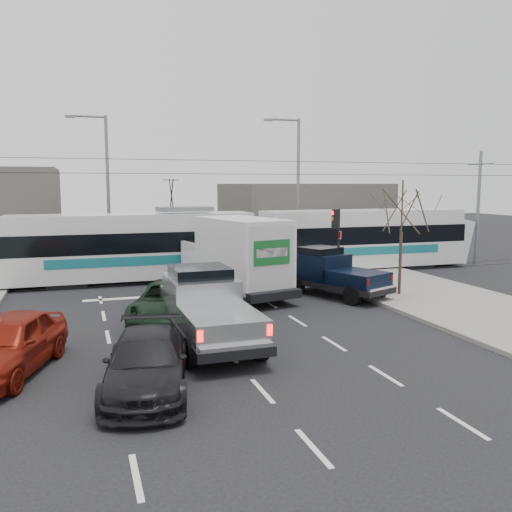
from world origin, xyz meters
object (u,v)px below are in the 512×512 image
object	(u,v)px
navy_pickup	(331,272)
dark_car	(147,363)
bare_tree	(402,211)
street_lamp_near	(295,182)
red_car	(8,344)
silver_pickup	(206,306)
green_car	(170,302)
box_truck	(236,257)
tram	(256,242)
traffic_signal	(336,229)
street_lamp_far	(105,182)

from	to	relation	value
navy_pickup	dark_car	size ratio (longest dim) A/B	1.13
bare_tree	street_lamp_near	bearing A→B (deg)	91.42
street_lamp_near	red_car	bearing A→B (deg)	-131.87
red_car	silver_pickup	bearing A→B (deg)	31.27
dark_car	bare_tree	bearing A→B (deg)	42.71
green_car	dark_car	world-z (taller)	green_car
box_truck	green_car	xyz separation A→B (m)	(-3.59, -3.76, -1.00)
tram	dark_car	size ratio (longest dim) A/B	5.34
silver_pickup	red_car	world-z (taller)	silver_pickup
traffic_signal	silver_pickup	xyz separation A→B (m)	(-8.50, -7.92, -1.61)
street_lamp_far	green_car	size ratio (longest dim) A/B	1.72
traffic_signal	navy_pickup	world-z (taller)	traffic_signal
dark_car	street_lamp_near	bearing A→B (deg)	68.91
bare_tree	red_car	distance (m)	16.40
street_lamp_near	tram	size ratio (longest dim) A/B	0.35
silver_pickup	dark_car	size ratio (longest dim) A/B	1.32
tram	dark_car	distance (m)	17.05
box_truck	red_car	world-z (taller)	box_truck
tram	navy_pickup	distance (m)	6.49
navy_pickup	dark_car	xyz separation A→B (m)	(-9.22, -8.88, -0.36)
street_lamp_far	green_car	bearing A→B (deg)	-84.28
bare_tree	street_lamp_near	world-z (taller)	street_lamp_near
silver_pickup	box_truck	size ratio (longest dim) A/B	0.86
street_lamp_near	dark_car	world-z (taller)	street_lamp_near
street_lamp_near	street_lamp_far	xyz separation A→B (m)	(-11.50, 2.00, 0.00)
silver_pickup	green_car	distance (m)	2.93
street_lamp_near	tram	xyz separation A→B (m)	(-3.91, -3.92, -3.27)
box_truck	navy_pickup	bearing A→B (deg)	-31.06
bare_tree	navy_pickup	distance (m)	4.07
street_lamp_near	navy_pickup	world-z (taller)	street_lamp_near
street_lamp_near	box_truck	bearing A→B (deg)	-126.11
traffic_signal	dark_car	distance (m)	15.96
navy_pickup	dark_car	bearing A→B (deg)	-159.14
street_lamp_far	box_truck	size ratio (longest dim) A/B	1.22
dark_car	navy_pickup	bearing A→B (deg)	54.26
red_car	dark_car	xyz separation A→B (m)	(3.32, -2.36, -0.10)
red_car	tram	bearing A→B (deg)	67.56
street_lamp_near	red_car	world-z (taller)	street_lamp_near
street_lamp_near	green_car	world-z (taller)	street_lamp_near
silver_pickup	navy_pickup	bearing A→B (deg)	36.54
green_car	dark_car	distance (m)	6.67
street_lamp_far	red_car	distance (m)	19.51
navy_pickup	green_car	world-z (taller)	navy_pickup
navy_pickup	green_car	xyz separation A→B (m)	(-7.61, -2.41, -0.33)
street_lamp_far	green_car	distance (m)	15.31
navy_pickup	silver_pickup	bearing A→B (deg)	-165.94
navy_pickup	green_car	size ratio (longest dim) A/B	1.03
bare_tree	street_lamp_far	size ratio (longest dim) A/B	0.56
street_lamp_far	dark_car	size ratio (longest dim) A/B	1.89
bare_tree	tram	bearing A→B (deg)	118.97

